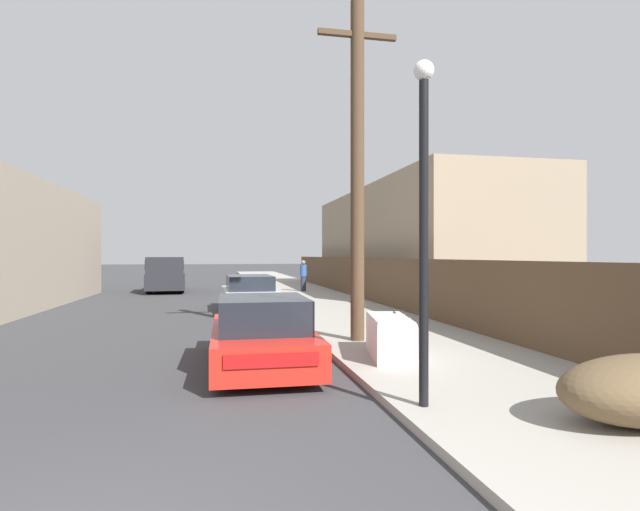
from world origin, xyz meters
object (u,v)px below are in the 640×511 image
(street_lamp, at_px, (424,204))
(car_parked_mid, at_px, (249,294))
(pickup_truck, at_px, (166,275))
(discarded_fridge, at_px, (389,337))
(pedestrian, at_px, (303,275))
(parked_sports_car_red, at_px, (261,335))
(utility_pole, at_px, (357,166))

(street_lamp, bearing_deg, car_parked_mid, 96.63)
(pickup_truck, bearing_deg, discarded_fridge, 103.61)
(discarded_fridge, height_order, pedestrian, pedestrian)
(discarded_fridge, relative_size, car_parked_mid, 0.41)
(pickup_truck, relative_size, pedestrian, 3.55)
(pickup_truck, height_order, street_lamp, street_lamp)
(parked_sports_car_red, relative_size, utility_pole, 0.56)
(discarded_fridge, height_order, car_parked_mid, car_parked_mid)
(car_parked_mid, bearing_deg, discarded_fridge, -79.36)
(parked_sports_car_red, relative_size, pedestrian, 2.62)
(car_parked_mid, bearing_deg, parked_sports_car_red, -93.79)
(utility_pole, bearing_deg, pedestrian, 84.84)
(car_parked_mid, relative_size, pedestrian, 2.82)
(pedestrian, bearing_deg, pickup_truck, 160.78)
(discarded_fridge, xyz_separation_m, car_parked_mid, (-2.04, 9.33, 0.12))
(utility_pole, relative_size, street_lamp, 1.74)
(utility_pole, relative_size, pedestrian, 4.65)
(pedestrian, bearing_deg, utility_pole, -95.16)
(pedestrian, bearing_deg, discarded_fridge, -94.28)
(utility_pole, bearing_deg, pickup_truck, 108.21)
(discarded_fridge, height_order, street_lamp, street_lamp)
(discarded_fridge, relative_size, utility_pole, 0.25)
(discarded_fridge, bearing_deg, car_parked_mid, 113.18)
(car_parked_mid, relative_size, street_lamp, 1.05)
(utility_pole, distance_m, street_lamp, 5.04)
(parked_sports_car_red, distance_m, car_parked_mid, 9.15)
(parked_sports_car_red, height_order, pedestrian, pedestrian)
(discarded_fridge, height_order, parked_sports_car_red, parked_sports_car_red)
(car_parked_mid, height_order, utility_pole, utility_pole)
(parked_sports_car_red, bearing_deg, utility_pole, 36.95)
(parked_sports_car_red, relative_size, pickup_truck, 0.74)
(street_lamp, xyz_separation_m, pedestrian, (1.88, 19.99, -1.72))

